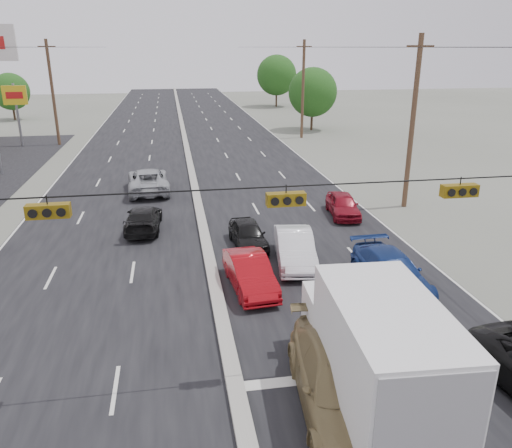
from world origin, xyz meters
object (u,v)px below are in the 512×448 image
object	(u,v)px
tan_sedan	(343,384)
oncoming_near	(144,219)
queue_car_b	(295,248)
tree_right_far	(277,75)
utility_pole_right_c	(303,89)
oncoming_far	(148,180)
queue_car_a	(248,235)
queue_car_d	(391,272)
utility_pole_right_b	(413,123)
tree_left_far	(11,91)
pole_sign_far	(15,100)
red_sedan	(250,273)
tree_right_mid	(313,92)
queue_car_e	(343,205)
utility_pole_left_c	(53,92)
box_truck	(375,352)

from	to	relation	value
tan_sedan	oncoming_near	world-z (taller)	tan_sedan
queue_car_b	tree_right_far	bearing A→B (deg)	86.50
utility_pole_right_c	oncoming_far	size ratio (longest dim) A/B	1.76
tree_right_far	queue_car_a	size ratio (longest dim) A/B	2.16
tree_right_far	queue_car_d	bearing A→B (deg)	-97.84
utility_pole_right_b	tree_left_far	distance (m)	56.72
pole_sign_far	queue_car_a	world-z (taller)	pole_sign_far
tree_right_far	oncoming_near	xyz separation A→B (m)	(-19.11, -56.63, -4.32)
pole_sign_far	tree_left_far	world-z (taller)	tree_left_far
red_sedan	tan_sedan	bearing A→B (deg)	-85.29
utility_pole_right_c	red_sedan	world-z (taller)	utility_pole_right_c
tree_right_mid	tan_sedan	distance (m)	48.62
queue_car_e	red_sedan	bearing A→B (deg)	-122.67
utility_pole_right_b	oncoming_near	bearing A→B (deg)	-174.05
utility_pole_left_c	red_sedan	xyz separation A→B (m)	(13.90, -34.40, -4.42)
oncoming_far	tree_right_mid	bearing A→B (deg)	-130.71
pole_sign_far	tan_sedan	distance (m)	46.04
queue_car_e	oncoming_far	xyz separation A→B (m)	(-11.25, 7.14, 0.13)
queue_car_d	box_truck	bearing A→B (deg)	-118.76
queue_car_a	queue_car_e	xyz separation A→B (m)	(6.13, 3.76, 0.01)
box_truck	queue_car_b	bearing A→B (deg)	91.52
utility_pole_right_b	pole_sign_far	world-z (taller)	utility_pole_right_b
tree_right_far	oncoming_near	world-z (taller)	tree_right_far
tree_right_mid	utility_pole_right_c	bearing A→B (deg)	-116.57
tree_left_far	tree_right_far	size ratio (longest dim) A/B	0.75
tree_right_mid	red_sedan	distance (m)	41.84
pole_sign_far	red_sedan	size ratio (longest dim) A/B	1.43
utility_pole_right_c	queue_car_d	size ratio (longest dim) A/B	2.00
queue_car_b	queue_car_e	bearing A→B (deg)	62.05
tree_left_far	queue_car_e	size ratio (longest dim) A/B	1.59
utility_pole_right_b	queue_car_d	xyz separation A→B (m)	(-5.50, -10.33, -4.38)
tan_sedan	queue_car_d	xyz separation A→B (m)	(4.29, 6.58, -0.14)
pole_sign_far	tree_right_far	size ratio (longest dim) A/B	0.74
queue_car_d	oncoming_far	distance (m)	19.19
utility_pole_right_b	utility_pole_right_c	distance (m)	25.00
oncoming_far	utility_pole_left_c	bearing A→B (deg)	-67.40
utility_pole_right_c	queue_car_d	world-z (taller)	utility_pole_right_c
utility_pole_right_c	queue_car_e	bearing A→B (deg)	-99.46
tree_left_far	queue_car_e	world-z (taller)	tree_left_far
utility_pole_right_c	queue_car_e	size ratio (longest dim) A/B	2.59
tan_sedan	oncoming_far	xyz separation A→B (m)	(-5.82, 22.90, -0.08)
oncoming_near	oncoming_far	size ratio (longest dim) A/B	0.77
tree_right_mid	oncoming_near	distance (m)	36.63
tan_sedan	queue_car_d	bearing A→B (deg)	62.37
tan_sedan	oncoming_near	distance (m)	16.36
queue_car_e	oncoming_far	world-z (taller)	oncoming_far
tan_sedan	queue_car_a	distance (m)	12.01
tree_right_far	queue_car_d	size ratio (longest dim) A/B	1.63
oncoming_near	tree_right_mid	bearing A→B (deg)	-116.91
box_truck	oncoming_near	world-z (taller)	box_truck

